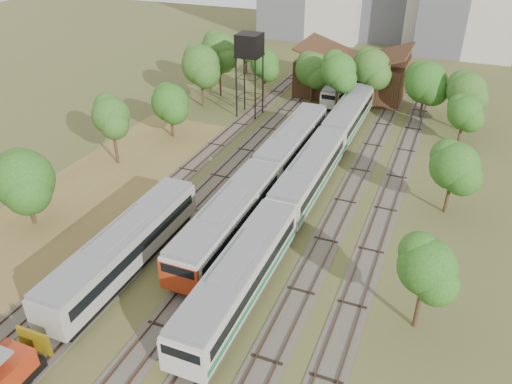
% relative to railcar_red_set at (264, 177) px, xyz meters
% --- Properties ---
extents(ground, '(240.00, 240.00, 0.00)m').
position_rel_railcar_red_set_xyz_m(ground, '(2.00, -23.08, -2.16)').
color(ground, '#475123').
rests_on(ground, ground).
extents(dry_grass_patch, '(14.00, 60.00, 0.04)m').
position_rel_railcar_red_set_xyz_m(dry_grass_patch, '(-16.00, -15.08, -2.14)').
color(dry_grass_patch, brown).
rests_on(dry_grass_patch, ground).
extents(tracks, '(24.60, 80.00, 0.19)m').
position_rel_railcar_red_set_xyz_m(tracks, '(1.33, 1.92, -2.12)').
color(tracks, '#4C473D').
rests_on(tracks, ground).
extents(railcar_red_set, '(3.30, 34.57, 4.09)m').
position_rel_railcar_red_set_xyz_m(railcar_red_set, '(0.00, 0.00, 0.00)').
color(railcar_red_set, black).
rests_on(railcar_red_set, ground).
extents(railcar_green_set, '(3.20, 52.08, 3.96)m').
position_rel_railcar_red_set_xyz_m(railcar_green_set, '(4.00, 2.18, -0.07)').
color(railcar_green_set, black).
rests_on(railcar_green_set, ground).
extents(railcar_rear, '(2.68, 16.08, 3.31)m').
position_rel_railcar_red_set_xyz_m(railcar_rear, '(0.00, 32.85, -0.41)').
color(railcar_rear, black).
rests_on(railcar_rear, ground).
extents(old_grey_coach, '(3.12, 18.00, 3.86)m').
position_rel_railcar_red_set_xyz_m(old_grey_coach, '(-6.00, -15.31, -0.05)').
color(old_grey_coach, black).
rests_on(old_grey_coach, ground).
extents(water_tower, '(3.25, 3.25, 11.25)m').
position_rel_railcar_red_set_xyz_m(water_tower, '(-10.21, 20.39, 7.32)').
color(water_tower, black).
rests_on(water_tower, ground).
extents(maintenance_shed, '(16.45, 11.55, 7.58)m').
position_rel_railcar_red_set_xyz_m(maintenance_shed, '(1.00, 34.89, 0.75)').
color(maintenance_shed, '#351F13').
rests_on(maintenance_shed, ground).
extents(tree_band_left, '(8.69, 73.30, 8.91)m').
position_rel_railcar_red_set_xyz_m(tree_band_left, '(-18.31, 0.93, 2.98)').
color(tree_band_left, '#382616').
rests_on(tree_band_left, ground).
extents(tree_band_far, '(40.14, 10.90, 9.67)m').
position_rel_railcar_red_set_xyz_m(tree_band_far, '(1.20, 27.29, 3.56)').
color(tree_band_far, '#382616').
rests_on(tree_band_far, ground).
extents(tree_band_right, '(5.19, 37.84, 7.24)m').
position_rel_railcar_red_set_xyz_m(tree_band_right, '(17.28, 4.46, 2.63)').
color(tree_band_right, '#382616').
rests_on(tree_band_right, ground).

